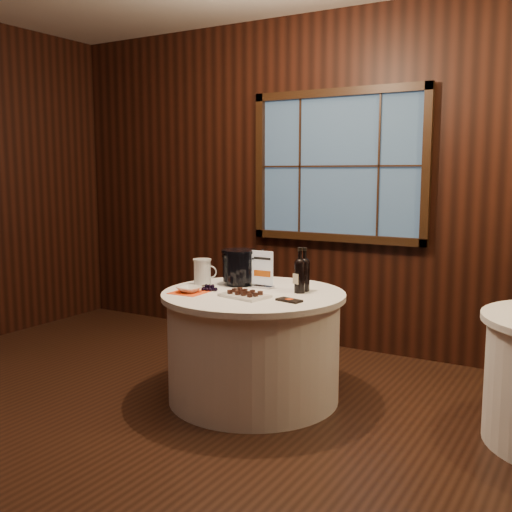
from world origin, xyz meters
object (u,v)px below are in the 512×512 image
Objects in this scene: glass_pitcher at (203,272)px; port_bottle_right at (300,273)px; main_table at (254,345)px; grape_bunch at (208,288)px; port_bottle_left at (304,272)px; sign_stand at (263,275)px; ice_bucket at (239,266)px; chocolate_box at (289,300)px; cracker_bowl at (189,289)px; chocolate_plate at (245,294)px.

port_bottle_right is at bearing -8.22° from glass_pitcher.
main_table is 6.84× the size of grape_bunch.
port_bottle_right reaches higher than grape_bunch.
main_table is at bearing -123.10° from port_bottle_left.
sign_stand is at bearing -163.92° from port_bottle_right.
grape_bunch is at bearing -101.03° from ice_bucket.
cracker_bowl is (-0.73, -0.10, 0.02)m from chocolate_box.
chocolate_box is (0.38, -0.31, -0.09)m from sign_stand.
main_table is 8.10× the size of cracker_bowl.
chocolate_box is 0.83m from glass_pitcher.
main_table is 0.55m from chocolate_box.
glass_pitcher is (-0.46, 0.03, 0.48)m from main_table.
port_bottle_right is 0.65m from grape_bunch.
chocolate_plate reaches higher than main_table.
chocolate_box is (0.35, -0.14, 0.39)m from main_table.
port_bottle_right is 0.52m from ice_bucket.
glass_pitcher is (-0.74, -0.19, -0.03)m from port_bottle_left.
main_table is at bearing 25.46° from grape_bunch.
chocolate_box is at bearing -22.00° from main_table.
glass_pitcher is (-0.44, -0.13, 0.00)m from sign_stand.
chocolate_plate is at bearing -81.13° from sign_stand.
cracker_bowl is at bearing -160.18° from chocolate_box.
chocolate_plate is 0.54m from glass_pitcher.
main_table is at bearing 169.71° from chocolate_box.
chocolate_plate is (-0.25, -0.39, -0.12)m from port_bottle_left.
port_bottle_left is at bearing 4.65° from ice_bucket.
grape_bunch is (-0.27, -0.30, -0.07)m from sign_stand.
main_table is 0.59m from ice_bucket.
ice_bucket is 0.34m from grape_bunch.
sign_stand is 0.31m from port_bottle_right.
glass_pitcher is at bearing -145.82° from port_bottle_left.
chocolate_box is at bearing -39.98° from sign_stand.
port_bottle_left is 0.97× the size of port_bottle_right.
main_table is 0.51m from grape_bunch.
main_table is 4.59× the size of sign_stand.
glass_pitcher is at bearing -163.45° from sign_stand.
chocolate_box is (0.32, 0.03, -0.01)m from chocolate_plate.
sign_stand is 1.77× the size of cracker_bowl.
chocolate_plate is (0.06, -0.34, -0.08)m from sign_stand.
grape_bunch is at bearing -132.23° from sign_stand.
ice_bucket is 1.57× the size of chocolate_box.
sign_stand reaches higher than grape_bunch.
port_bottle_left is at bearing 36.72° from main_table.
cracker_bowl is (-0.08, -0.11, 0.00)m from grape_bunch.
chocolate_plate is 1.77× the size of glass_pitcher.
grape_bunch is 0.14m from cracker_bowl.
port_bottle_right is at bearing -5.38° from sign_stand.
ice_bucket is 0.27m from glass_pitcher.
main_table is 7.65× the size of chocolate_box.
cracker_bowl is at bearing -127.67° from grape_bunch.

